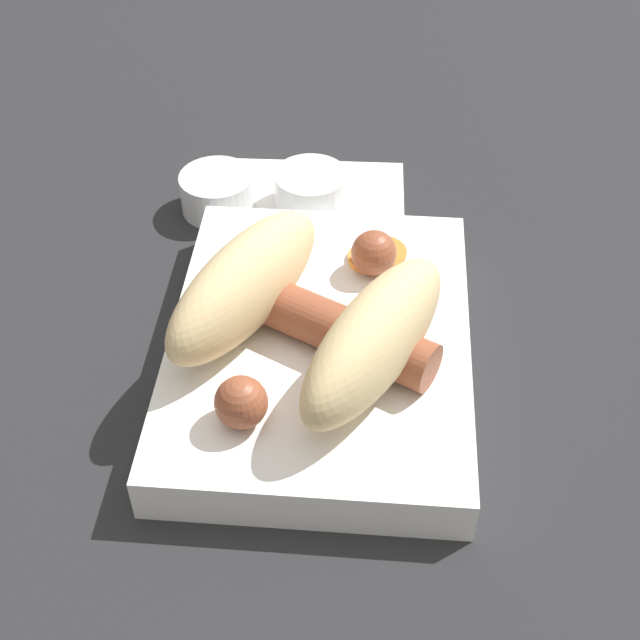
# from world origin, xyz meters

# --- Properties ---
(ground_plane) EXTENTS (3.00, 3.00, 0.00)m
(ground_plane) POSITION_xyz_m (0.00, 0.00, 0.00)
(ground_plane) COLOR #232326
(food_tray) EXTENTS (0.24, 0.18, 0.03)m
(food_tray) POSITION_xyz_m (0.00, 0.00, 0.02)
(food_tray) COLOR white
(food_tray) RESTS_ON ground_plane
(bread_roll) EXTENTS (0.19, 0.18, 0.06)m
(bread_roll) POSITION_xyz_m (0.01, -0.01, 0.06)
(bread_roll) COLOR #DBBC84
(bread_roll) RESTS_ON food_tray
(sausage) EXTENTS (0.16, 0.15, 0.03)m
(sausage) POSITION_xyz_m (0.01, -0.00, 0.05)
(sausage) COLOR brown
(sausage) RESTS_ON food_tray
(pickled_veggies) EXTENTS (0.04, 0.04, 0.00)m
(pickled_veggies) POSITION_xyz_m (-0.07, 0.03, 0.03)
(pickled_veggies) COLOR orange
(pickled_veggies) RESTS_ON food_tray
(napkin) EXTENTS (0.14, 0.14, 0.00)m
(napkin) POSITION_xyz_m (-0.16, -0.02, 0.00)
(napkin) COLOR white
(napkin) RESTS_ON ground_plane
(condiment_cup_near) EXTENTS (0.06, 0.06, 0.03)m
(condiment_cup_near) POSITION_xyz_m (-0.17, -0.02, 0.01)
(condiment_cup_near) COLOR silver
(condiment_cup_near) RESTS_ON ground_plane
(condiment_cup_far) EXTENTS (0.06, 0.06, 0.03)m
(condiment_cup_far) POSITION_xyz_m (-0.16, -0.09, 0.01)
(condiment_cup_far) COLOR silver
(condiment_cup_far) RESTS_ON ground_plane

